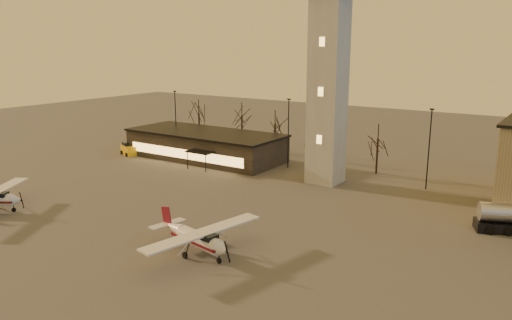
# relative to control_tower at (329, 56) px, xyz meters

# --- Properties ---
(ground) EXTENTS (220.00, 220.00, 0.00)m
(ground) POSITION_rel_control_tower_xyz_m (0.00, -30.00, -16.33)
(ground) COLOR #494644
(ground) RESTS_ON ground
(control_tower) EXTENTS (6.80, 6.80, 32.60)m
(control_tower) POSITION_rel_control_tower_xyz_m (0.00, 0.00, 0.00)
(control_tower) COLOR #9C9A94
(control_tower) RESTS_ON ground
(terminal) EXTENTS (25.40, 12.20, 4.30)m
(terminal) POSITION_rel_control_tower_xyz_m (-21.99, 1.98, -14.17)
(terminal) COLOR black
(terminal) RESTS_ON ground
(light_poles) EXTENTS (58.50, 12.25, 10.14)m
(light_poles) POSITION_rel_control_tower_xyz_m (0.50, 1.00, -10.92)
(light_poles) COLOR black
(light_poles) RESTS_ON ground
(tree_row) EXTENTS (37.20, 9.20, 8.80)m
(tree_row) POSITION_rel_control_tower_xyz_m (-13.70, 9.16, -10.39)
(tree_row) COLOR black
(tree_row) RESTS_ON ground
(cessna_front) EXTENTS (9.59, 12.06, 3.32)m
(cessna_front) POSITION_rel_control_tower_xyz_m (1.66, -27.17, -15.19)
(cessna_front) COLOR silver
(cessna_front) RESTS_ON ground
(service_cart) EXTENTS (3.64, 2.93, 2.05)m
(service_cart) POSITION_rel_control_tower_xyz_m (-34.06, -2.97, -15.54)
(service_cart) COLOR #D29F0C
(service_cart) RESTS_ON ground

